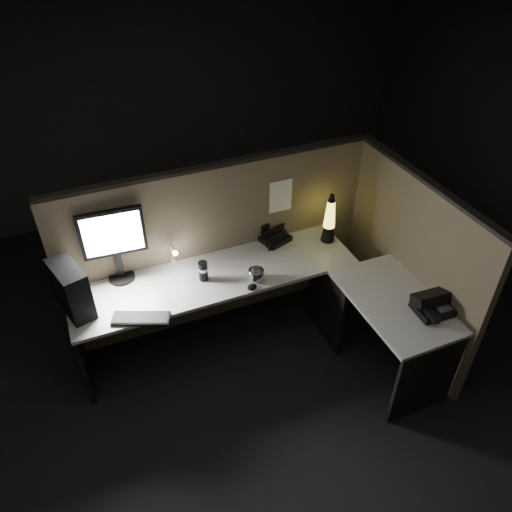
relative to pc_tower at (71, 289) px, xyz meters
name	(u,v)px	position (x,y,z in m)	size (l,w,h in m)	color
floor	(262,384)	(1.22, -0.63, -0.93)	(6.00, 6.00, 0.00)	black
room_shell	(264,215)	(1.22, -0.63, 0.69)	(6.00, 6.00, 6.00)	silver
partition_back	(220,246)	(1.22, 0.30, -0.18)	(2.66, 0.06, 1.50)	brown
partition_right	(408,264)	(2.55, -0.53, -0.18)	(0.06, 1.66, 1.50)	brown
desk	(271,306)	(1.40, -0.38, -0.35)	(2.60, 1.60, 0.73)	#B4B2AA
pc_tower	(71,289)	(0.00, 0.00, 0.00)	(0.17, 0.37, 0.39)	black
monitor	(114,239)	(0.37, 0.24, 0.18)	(0.48, 0.21, 0.62)	black
keyboard	(141,318)	(0.41, -0.29, -0.19)	(0.41, 0.14, 0.02)	black
mouse	(252,287)	(1.28, -0.29, -0.18)	(0.09, 0.06, 0.03)	black
clip_lamp	(174,255)	(0.80, 0.19, -0.07)	(0.04, 0.16, 0.21)	silver
organizer	(274,236)	(1.70, 0.23, -0.16)	(0.29, 0.27, 0.18)	black
lava_lamp	(329,222)	(2.13, 0.05, -0.01)	(0.12, 0.12, 0.46)	black
travel_mug	(203,271)	(0.97, -0.04, -0.11)	(0.07, 0.07, 0.17)	black
steel_mug	(256,275)	(1.34, -0.21, -0.14)	(0.13, 0.13, 0.11)	silver
figurine	(329,235)	(2.14, 0.05, -0.15)	(0.05, 0.05, 0.05)	orange
pinned_paper	(281,196)	(1.76, 0.27, 0.21)	(0.21, 0.00, 0.29)	white
desk_phone	(431,304)	(2.39, -1.02, -0.14)	(0.27, 0.28, 0.15)	black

